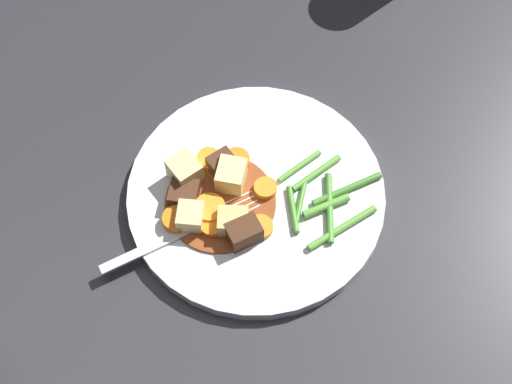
# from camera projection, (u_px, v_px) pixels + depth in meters

# --- Properties ---
(ground_plane) EXTENTS (3.00, 3.00, 0.00)m
(ground_plane) POSITION_uv_depth(u_px,v_px,m) (256.00, 199.00, 0.82)
(ground_plane) COLOR #2D2D33
(dinner_plate) EXTENTS (0.27, 0.27, 0.02)m
(dinner_plate) POSITION_uv_depth(u_px,v_px,m) (256.00, 195.00, 0.81)
(dinner_plate) COLOR white
(dinner_plate) RESTS_ON ground_plane
(stew_sauce) EXTENTS (0.12, 0.12, 0.00)m
(stew_sauce) POSITION_uv_depth(u_px,v_px,m) (220.00, 203.00, 0.80)
(stew_sauce) COLOR brown
(stew_sauce) RESTS_ON dinner_plate
(carrot_slice_0) EXTENTS (0.03, 0.03, 0.01)m
(carrot_slice_0) POSITION_uv_depth(u_px,v_px,m) (265.00, 186.00, 0.80)
(carrot_slice_0) COLOR orange
(carrot_slice_0) RESTS_ON dinner_plate
(carrot_slice_1) EXTENTS (0.04, 0.04, 0.01)m
(carrot_slice_1) POSITION_uv_depth(u_px,v_px,m) (237.00, 161.00, 0.82)
(carrot_slice_1) COLOR orange
(carrot_slice_1) RESTS_ON dinner_plate
(carrot_slice_2) EXTENTS (0.03, 0.03, 0.01)m
(carrot_slice_2) POSITION_uv_depth(u_px,v_px,m) (212.00, 225.00, 0.78)
(carrot_slice_2) COLOR orange
(carrot_slice_2) RESTS_ON dinner_plate
(carrot_slice_3) EXTENTS (0.04, 0.04, 0.01)m
(carrot_slice_3) POSITION_uv_depth(u_px,v_px,m) (258.00, 228.00, 0.78)
(carrot_slice_3) COLOR orange
(carrot_slice_3) RESTS_ON dinner_plate
(carrot_slice_4) EXTENTS (0.04, 0.04, 0.01)m
(carrot_slice_4) POSITION_uv_depth(u_px,v_px,m) (210.00, 209.00, 0.79)
(carrot_slice_4) COLOR orange
(carrot_slice_4) RESTS_ON dinner_plate
(carrot_slice_5) EXTENTS (0.03, 0.03, 0.01)m
(carrot_slice_5) POSITION_uv_depth(u_px,v_px,m) (176.00, 220.00, 0.78)
(carrot_slice_5) COLOR orange
(carrot_slice_5) RESTS_ON dinner_plate
(carrot_slice_6) EXTENTS (0.03, 0.03, 0.01)m
(carrot_slice_6) POSITION_uv_depth(u_px,v_px,m) (209.00, 159.00, 0.82)
(carrot_slice_6) COLOR orange
(carrot_slice_6) RESTS_ON dinner_plate
(potato_chunk_0) EXTENTS (0.03, 0.03, 0.02)m
(potato_chunk_0) POSITION_uv_depth(u_px,v_px,m) (233.00, 222.00, 0.78)
(potato_chunk_0) COLOR #DBBC6B
(potato_chunk_0) RESTS_ON dinner_plate
(potato_chunk_1) EXTENTS (0.03, 0.03, 0.02)m
(potato_chunk_1) POSITION_uv_depth(u_px,v_px,m) (191.00, 217.00, 0.78)
(potato_chunk_1) COLOR #EAD68C
(potato_chunk_1) RESTS_ON dinner_plate
(potato_chunk_2) EXTENTS (0.04, 0.04, 0.03)m
(potato_chunk_2) POSITION_uv_depth(u_px,v_px,m) (185.00, 171.00, 0.80)
(potato_chunk_2) COLOR #EAD68C
(potato_chunk_2) RESTS_ON dinner_plate
(potato_chunk_3) EXTENTS (0.04, 0.04, 0.03)m
(potato_chunk_3) POSITION_uv_depth(u_px,v_px,m) (231.00, 176.00, 0.80)
(potato_chunk_3) COLOR #EAD68C
(potato_chunk_3) RESTS_ON dinner_plate
(meat_chunk_0) EXTENTS (0.04, 0.03, 0.02)m
(meat_chunk_0) POSITION_uv_depth(u_px,v_px,m) (244.00, 232.00, 0.77)
(meat_chunk_0) COLOR #4C2B19
(meat_chunk_0) RESTS_ON dinner_plate
(meat_chunk_1) EXTENTS (0.04, 0.04, 0.02)m
(meat_chunk_1) POSITION_uv_depth(u_px,v_px,m) (184.00, 190.00, 0.80)
(meat_chunk_1) COLOR #4C2B19
(meat_chunk_1) RESTS_ON dinner_plate
(meat_chunk_2) EXTENTS (0.04, 0.04, 0.02)m
(meat_chunk_2) POSITION_uv_depth(u_px,v_px,m) (223.00, 166.00, 0.81)
(meat_chunk_2) COLOR #4C2B19
(meat_chunk_2) RESTS_ON dinner_plate
(green_bean_0) EXTENTS (0.06, 0.04, 0.01)m
(green_bean_0) POSITION_uv_depth(u_px,v_px,m) (316.00, 173.00, 0.81)
(green_bean_0) COLOR #66AD42
(green_bean_0) RESTS_ON dinner_plate
(green_bean_1) EXTENTS (0.08, 0.03, 0.01)m
(green_bean_1) POSITION_uv_depth(u_px,v_px,m) (347.00, 189.00, 0.80)
(green_bean_1) COLOR #4C8E33
(green_bean_1) RESTS_ON dinner_plate
(green_bean_2) EXTENTS (0.08, 0.04, 0.01)m
(green_bean_2) POSITION_uv_depth(u_px,v_px,m) (342.00, 228.00, 0.78)
(green_bean_2) COLOR #66AD42
(green_bean_2) RESTS_ON dinner_plate
(green_bean_3) EXTENTS (0.02, 0.06, 0.01)m
(green_bean_3) POSITION_uv_depth(u_px,v_px,m) (300.00, 205.00, 0.80)
(green_bean_3) COLOR #4C8E33
(green_bean_3) RESTS_ON dinner_plate
(green_bean_4) EXTENTS (0.05, 0.04, 0.01)m
(green_bean_4) POSITION_uv_depth(u_px,v_px,m) (299.00, 166.00, 0.82)
(green_bean_4) COLOR #66AD42
(green_bean_4) RESTS_ON dinner_plate
(green_bean_5) EXTENTS (0.02, 0.08, 0.01)m
(green_bean_5) POSITION_uv_depth(u_px,v_px,m) (329.00, 208.00, 0.79)
(green_bean_5) COLOR #4C8E33
(green_bean_5) RESTS_ON dinner_plate
(green_bean_6) EXTENTS (0.05, 0.02, 0.01)m
(green_bean_6) POSITION_uv_depth(u_px,v_px,m) (326.00, 206.00, 0.79)
(green_bean_6) COLOR #66AD42
(green_bean_6) RESTS_ON dinner_plate
(green_bean_7) EXTENTS (0.01, 0.05, 0.01)m
(green_bean_7) POSITION_uv_depth(u_px,v_px,m) (293.00, 210.00, 0.79)
(green_bean_7) COLOR #4C8E33
(green_bean_7) RESTS_ON dinner_plate
(fork) EXTENTS (0.17, 0.08, 0.00)m
(fork) POSITION_uv_depth(u_px,v_px,m) (186.00, 231.00, 0.78)
(fork) COLOR silver
(fork) RESTS_ON dinner_plate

